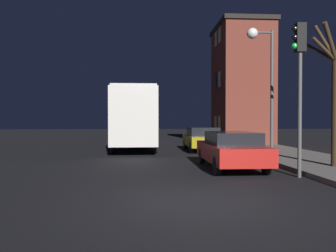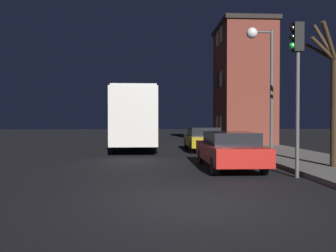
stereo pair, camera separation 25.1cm
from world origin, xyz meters
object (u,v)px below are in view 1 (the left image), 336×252
traffic_light (299,68)px  car_mid_lane (202,138)px  bare_tree (334,95)px  streetlamp (262,62)px  bus (136,115)px  car_near_lane (231,149)px

traffic_light → car_mid_lane: traffic_light is taller
bare_tree → car_mid_lane: bare_tree is taller
streetlamp → bus: (-5.76, 7.06, -2.21)m
traffic_light → bus: traffic_light is taller
streetlamp → car_near_lane: streetlamp is taller
bare_tree → car_mid_lane: (-3.39, 7.78, -1.95)m
traffic_light → car_mid_lane: (-1.50, 9.02, -2.71)m
car_near_lane → traffic_light: bearing=-50.3°
streetlamp → car_mid_lane: size_ratio=1.35×
traffic_light → car_near_lane: bearing=129.7°
bus → car_mid_lane: bus is taller
car_mid_lane → streetlamp: bearing=-69.0°
bus → car_near_lane: size_ratio=2.35×
traffic_light → car_near_lane: traffic_light is taller
bus → bare_tree: bearing=-54.0°
traffic_light → bare_tree: 2.38m
bare_tree → bus: size_ratio=0.49×
traffic_light → bare_tree: bearing=33.3°
bare_tree → traffic_light: bearing=-146.7°
car_near_lane → car_mid_lane: (0.14, 7.04, 0.01)m
streetlamp → bus: bearing=129.2°
streetlamp → bare_tree: bearing=-62.6°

